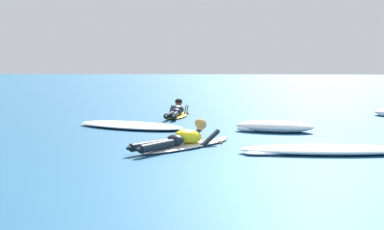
# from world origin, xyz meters

# --- Properties ---
(ground_plane) EXTENTS (120.00, 120.00, 0.00)m
(ground_plane) POSITION_xyz_m (0.00, 10.00, 0.00)
(ground_plane) COLOR #235B84
(surfer_near) EXTENTS (1.75, 2.39, 0.54)m
(surfer_near) POSITION_xyz_m (-2.06, 2.42, 0.13)
(surfer_near) COLOR silver
(surfer_near) RESTS_ON ground
(surfer_far) EXTENTS (0.57, 2.48, 0.55)m
(surfer_far) POSITION_xyz_m (-2.94, 7.99, 0.14)
(surfer_far) COLOR yellow
(surfer_far) RESTS_ON ground
(whitewater_front) EXTENTS (1.83, 1.02, 0.26)m
(whitewater_front) POSITION_xyz_m (-0.32, 4.87, 0.12)
(whitewater_front) COLOR white
(whitewater_front) RESTS_ON ground
(whitewater_mid_left) EXTENTS (3.02, 0.98, 0.15)m
(whitewater_mid_left) POSITION_xyz_m (0.43, 2.04, 0.07)
(whitewater_mid_left) COLOR white
(whitewater_mid_left) RESTS_ON ground
(whitewater_mid_right) EXTENTS (3.05, 2.19, 0.13)m
(whitewater_mid_right) POSITION_xyz_m (-3.66, 5.31, 0.06)
(whitewater_mid_right) COLOR white
(whitewater_mid_right) RESTS_ON ground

